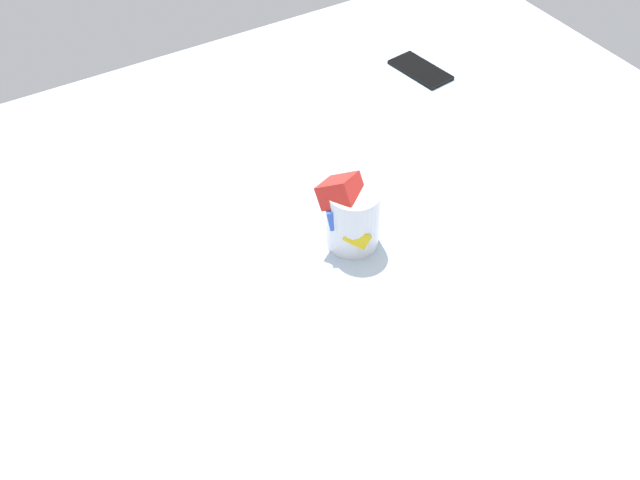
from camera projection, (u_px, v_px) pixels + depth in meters
The scene contains 3 objects.
bed_mattress at pixel (313, 280), 147.37cm from camera, with size 180.00×140.00×18.00cm, color silver.
snack_cup at pixel (351, 215), 137.32cm from camera, with size 10.25×11.42×14.69cm.
cell_phone at pixel (420, 70), 180.49cm from camera, with size 6.80×14.00×0.80cm, color black.
Camera 1 is at (51.84, 87.62, 115.81)cm, focal length 46.31 mm.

